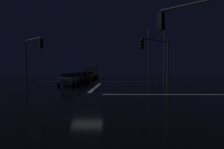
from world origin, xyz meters
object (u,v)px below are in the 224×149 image
object	(u,v)px
sedan_green	(77,78)
sedan_orange	(89,76)
traffic_signal_ne	(157,53)
sedan_black	(82,77)
streetlamp_right_near	(165,49)
box_truck	(91,71)
traffic_signal_nw	(32,52)
streetlamp_right_far	(149,52)
sedan_silver	(69,79)
traffic_signal_se	(204,30)

from	to	relation	value
sedan_green	sedan_orange	world-z (taller)	same
sedan_green	traffic_signal_ne	distance (m)	14.01
sedan_black	streetlamp_right_near	size ratio (longest dim) A/B	0.51
sedan_orange	box_truck	size ratio (longest dim) A/B	0.52
traffic_signal_nw	streetlamp_right_far	xyz separation A→B (m)	(16.26, 22.41, 1.71)
streetlamp_right_far	traffic_signal_nw	bearing A→B (deg)	-125.96
sedan_silver	sedan_orange	world-z (taller)	same
traffic_signal_ne	streetlamp_right_near	distance (m)	7.20
sedan_silver	sedan_orange	bearing A→B (deg)	88.34
traffic_signal_se	traffic_signal_ne	world-z (taller)	traffic_signal_se
sedan_green	traffic_signal_ne	world-z (taller)	traffic_signal_ne
sedan_silver	streetlamp_right_near	distance (m)	13.80
sedan_green	sedan_black	xyz separation A→B (m)	(-0.03, 5.86, 0.00)
sedan_orange	streetlamp_right_far	bearing A→B (deg)	12.08
traffic_signal_nw	sedan_green	bearing A→B (deg)	67.21
box_truck	traffic_signal_ne	distance (m)	30.10
sedan_green	streetlamp_right_far	distance (m)	19.47
sedan_silver	streetlamp_right_near	size ratio (longest dim) A/B	0.51
sedan_orange	streetlamp_right_far	xyz separation A→B (m)	(12.21, 2.61, 4.88)
streetlamp_right_near	sedan_green	bearing A→B (deg)	170.75
sedan_silver	sedan_orange	xyz separation A→B (m)	(0.49, 16.89, 0.00)
sedan_silver	box_truck	size ratio (longest dim) A/B	0.52
sedan_orange	sedan_silver	bearing A→B (deg)	-91.66
streetlamp_right_far	streetlamp_right_near	bearing A→B (deg)	-90.00
sedan_orange	streetlamp_right_near	world-z (taller)	streetlamp_right_near
traffic_signal_se	traffic_signal_nw	size ratio (longest dim) A/B	1.01
traffic_signal_ne	streetlamp_right_near	xyz separation A→B (m)	(2.26, 6.76, 1.04)
sedan_silver	box_truck	xyz separation A→B (m)	(0.09, 24.92, 0.91)
traffic_signal_nw	streetlamp_right_far	bearing A→B (deg)	54.04
box_truck	streetlamp_right_far	distance (m)	14.29
sedan_black	sedan_orange	xyz separation A→B (m)	(0.52, 5.46, 0.00)
box_truck	traffic_signal_ne	bearing A→B (deg)	-69.83
traffic_signal_ne	streetlamp_right_far	distance (m)	22.94
streetlamp_right_near	traffic_signal_nw	bearing A→B (deg)	-158.47
sedan_black	sedan_orange	distance (m)	5.48
sedan_silver	streetlamp_right_far	size ratio (longest dim) A/B	0.43
sedan_green	streetlamp_right_far	world-z (taller)	streetlamp_right_far
sedan_orange	traffic_signal_se	world-z (taller)	traffic_signal_se
streetlamp_right_near	traffic_signal_se	bearing A→B (deg)	-96.05
streetlamp_right_far	sedan_black	bearing A→B (deg)	-147.62
sedan_orange	traffic_signal_se	distance (m)	35.49
sedan_black	streetlamp_right_far	size ratio (longest dim) A/B	0.43
sedan_orange	traffic_signal_ne	bearing A→B (deg)	-63.71
sedan_black	streetlamp_right_near	distance (m)	15.55
sedan_black	streetlamp_right_near	bearing A→B (deg)	-31.92
sedan_silver	traffic_signal_se	size ratio (longest dim) A/B	0.74
sedan_orange	traffic_signal_nw	world-z (taller)	traffic_signal_nw
sedan_green	sedan_silver	bearing A→B (deg)	-90.02
sedan_silver	sedan_black	size ratio (longest dim) A/B	1.00
streetlamp_right_far	sedan_orange	bearing A→B (deg)	-167.92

